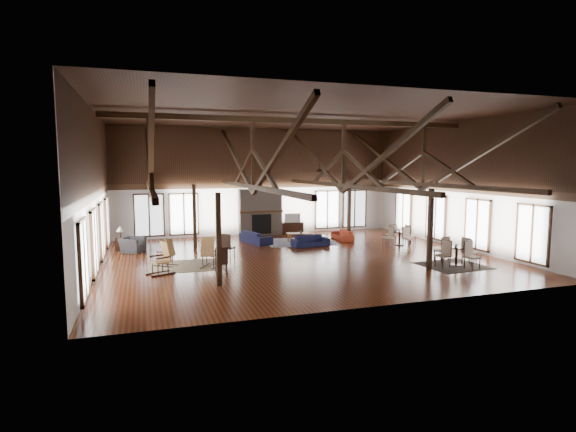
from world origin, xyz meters
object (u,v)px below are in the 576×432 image
object	(u,v)px
cafe_table_near	(456,252)
sofa_navy_front	(311,241)
sofa_orange	(342,235)
armchair	(132,245)
coffee_table	(299,234)
cafe_table_far	(399,235)
tv_console	(292,228)
sofa_navy_left	(256,237)

from	to	relation	value
cafe_table_near	sofa_navy_front	bearing A→B (deg)	124.62
sofa_orange	armchair	distance (m)	10.54
coffee_table	cafe_table_far	distance (m)	5.03
cafe_table_far	tv_console	distance (m)	6.60
sofa_navy_left	sofa_orange	size ratio (longest dim) A/B	1.18
sofa_orange	armchair	world-z (taller)	armchair
coffee_table	cafe_table_far	xyz separation A→B (m)	(4.44, -2.37, 0.07)
coffee_table	cafe_table_near	world-z (taller)	cafe_table_near
sofa_orange	tv_console	bearing A→B (deg)	-145.87
armchair	coffee_table	bearing A→B (deg)	-62.44
coffee_table	tv_console	xyz separation A→B (m)	(0.64, 3.02, -0.09)
coffee_table	armchair	distance (m)	8.10
armchair	cafe_table_far	distance (m)	12.71
sofa_orange	cafe_table_far	world-z (taller)	cafe_table_far
sofa_orange	cafe_table_near	xyz separation A→B (m)	(1.64, -7.07, 0.27)
sofa_navy_front	cafe_table_near	size ratio (longest dim) A/B	0.89
sofa_navy_left	tv_console	distance (m)	3.84
sofa_navy_front	tv_console	world-z (taller)	tv_console
sofa_navy_front	sofa_orange	xyz separation A→B (m)	(2.31, 1.34, -0.01)
sofa_navy_front	sofa_orange	size ratio (longest dim) A/B	1.04
cafe_table_near	cafe_table_far	bearing A→B (deg)	85.60
armchair	cafe_table_near	distance (m)	13.95
tv_console	sofa_orange	bearing A→B (deg)	-59.14
sofa_navy_left	armchair	size ratio (longest dim) A/B	1.99
armchair	cafe_table_near	world-z (taller)	cafe_table_near
sofa_navy_left	cafe_table_near	world-z (taller)	cafe_table_near
sofa_navy_front	sofa_orange	distance (m)	2.68
cafe_table_near	tv_console	world-z (taller)	cafe_table_near
cafe_table_far	tv_console	bearing A→B (deg)	125.22
sofa_orange	cafe_table_far	bearing A→B (deg)	43.46
sofa_navy_front	sofa_navy_left	distance (m)	2.90
coffee_table	tv_console	distance (m)	3.09
armchair	cafe_table_far	bearing A→B (deg)	-73.85
sofa_orange	sofa_navy_front	bearing A→B (deg)	-56.60
sofa_orange	cafe_table_far	xyz separation A→B (m)	(2.00, -2.37, 0.22)
sofa_navy_front	sofa_navy_left	world-z (taller)	sofa_navy_left
armchair	cafe_table_near	bearing A→B (deg)	-93.53
tv_console	coffee_table	bearing A→B (deg)	-101.90
sofa_orange	tv_console	size ratio (longest dim) A/B	1.37
sofa_navy_left	coffee_table	distance (m)	2.21
sofa_navy_left	cafe_table_near	size ratio (longest dim) A/B	1.01
cafe_table_far	tv_console	xyz separation A→B (m)	(-3.81, 5.39, -0.16)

